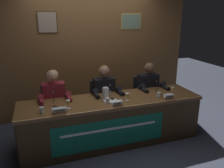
{
  "coord_description": "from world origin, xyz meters",
  "views": [
    {
      "loc": [
        -1.07,
        -3.17,
        2.03
      ],
      "look_at": [
        0.0,
        0.0,
        0.99
      ],
      "focal_mm": 36.01,
      "sensor_mm": 36.0,
      "label": 1
    }
  ],
  "objects_px": {
    "microphone_left": "(54,102)",
    "panelist_right": "(150,89)",
    "juice_glass_right": "(172,89)",
    "microphone_right": "(159,90)",
    "conference_table": "(114,116)",
    "chair_center": "(102,105)",
    "panelist_left": "(55,100)",
    "document_stack_center": "(111,101)",
    "nameplate_left": "(59,110)",
    "nameplate_center": "(117,103)",
    "microphone_center": "(112,94)",
    "juice_glass_center": "(127,95)",
    "juice_glass_left": "(68,103)",
    "nameplate_right": "(169,96)",
    "water_cup_right": "(159,95)",
    "panelist_center": "(105,94)",
    "water_cup_center": "(108,101)",
    "water_cup_left": "(42,110)",
    "water_pitcher_central": "(106,93)",
    "chair_right": "(144,100)",
    "chair_left": "(55,111)"
  },
  "relations": [
    {
      "from": "juice_glass_left",
      "to": "panelist_right",
      "type": "height_order",
      "value": "panelist_right"
    },
    {
      "from": "panelist_left",
      "to": "juice_glass_right",
      "type": "bearing_deg",
      "value": -13.71
    },
    {
      "from": "conference_table",
      "to": "juice_glass_right",
      "type": "relative_size",
      "value": 23.33
    },
    {
      "from": "juice_glass_right",
      "to": "water_cup_center",
      "type": "bearing_deg",
      "value": -177.95
    },
    {
      "from": "juice_glass_center",
      "to": "nameplate_left",
      "type": "bearing_deg",
      "value": -173.13
    },
    {
      "from": "nameplate_right",
      "to": "water_cup_right",
      "type": "xyz_separation_m",
      "value": [
        -0.13,
        0.1,
        -0.0
      ]
    },
    {
      "from": "panelist_center",
      "to": "water_cup_center",
      "type": "distance_m",
      "value": 0.53
    },
    {
      "from": "microphone_center",
      "to": "chair_center",
      "type": "bearing_deg",
      "value": 90.17
    },
    {
      "from": "nameplate_left",
      "to": "nameplate_center",
      "type": "relative_size",
      "value": 1.21
    },
    {
      "from": "nameplate_left",
      "to": "document_stack_center",
      "type": "relative_size",
      "value": 0.93
    },
    {
      "from": "chair_center",
      "to": "microphone_right",
      "type": "distance_m",
      "value": 1.08
    },
    {
      "from": "nameplate_center",
      "to": "panelist_right",
      "type": "distance_m",
      "value": 1.09
    },
    {
      "from": "nameplate_left",
      "to": "microphone_center",
      "type": "height_order",
      "value": "microphone_center"
    },
    {
      "from": "nameplate_right",
      "to": "microphone_right",
      "type": "height_order",
      "value": "microphone_right"
    },
    {
      "from": "microphone_left",
      "to": "document_stack_center",
      "type": "relative_size",
      "value": 1.03
    },
    {
      "from": "nameplate_left",
      "to": "panelist_right",
      "type": "distance_m",
      "value": 1.83
    },
    {
      "from": "microphone_left",
      "to": "nameplate_center",
      "type": "relative_size",
      "value": 1.34
    },
    {
      "from": "water_cup_center",
      "to": "document_stack_center",
      "type": "bearing_deg",
      "value": 38.69
    },
    {
      "from": "conference_table",
      "to": "water_pitcher_central",
      "type": "distance_m",
      "value": 0.38
    },
    {
      "from": "panelist_center",
      "to": "nameplate_right",
      "type": "relative_size",
      "value": 7.68
    },
    {
      "from": "water_cup_left",
      "to": "chair_right",
      "type": "relative_size",
      "value": 0.1
    },
    {
      "from": "juice_glass_right",
      "to": "microphone_right",
      "type": "relative_size",
      "value": 0.57
    },
    {
      "from": "microphone_right",
      "to": "document_stack_center",
      "type": "relative_size",
      "value": 1.03
    },
    {
      "from": "nameplate_center",
      "to": "water_cup_center",
      "type": "height_order",
      "value": "water_cup_center"
    },
    {
      "from": "microphone_left",
      "to": "juice_glass_center",
      "type": "height_order",
      "value": "microphone_left"
    },
    {
      "from": "juice_glass_center",
      "to": "document_stack_center",
      "type": "distance_m",
      "value": 0.27
    },
    {
      "from": "water_cup_right",
      "to": "document_stack_center",
      "type": "height_order",
      "value": "water_cup_right"
    },
    {
      "from": "nameplate_center",
      "to": "chair_left",
      "type": "bearing_deg",
      "value": 135.27
    },
    {
      "from": "juice_glass_left",
      "to": "water_cup_right",
      "type": "xyz_separation_m",
      "value": [
        1.45,
        -0.03,
        -0.05
      ]
    },
    {
      "from": "chair_center",
      "to": "nameplate_center",
      "type": "relative_size",
      "value": 5.46
    },
    {
      "from": "juice_glass_center",
      "to": "water_cup_right",
      "type": "bearing_deg",
      "value": -3.59
    },
    {
      "from": "chair_center",
      "to": "document_stack_center",
      "type": "distance_m",
      "value": 0.73
    },
    {
      "from": "juice_glass_left",
      "to": "juice_glass_center",
      "type": "distance_m",
      "value": 0.91
    },
    {
      "from": "conference_table",
      "to": "microphone_left",
      "type": "relative_size",
      "value": 13.38
    },
    {
      "from": "chair_right",
      "to": "panelist_right",
      "type": "height_order",
      "value": "panelist_right"
    },
    {
      "from": "microphone_left",
      "to": "juice_glass_right",
      "type": "xyz_separation_m",
      "value": [
        1.93,
        -0.08,
        0.01
      ]
    },
    {
      "from": "chair_center",
      "to": "document_stack_center",
      "type": "bearing_deg",
      "value": -94.4
    },
    {
      "from": "juice_glass_left",
      "to": "water_cup_left",
      "type": "height_order",
      "value": "juice_glass_left"
    },
    {
      "from": "water_cup_left",
      "to": "water_cup_center",
      "type": "bearing_deg",
      "value": 2.59
    },
    {
      "from": "conference_table",
      "to": "document_stack_center",
      "type": "bearing_deg",
      "value": 165.45
    },
    {
      "from": "chair_left",
      "to": "nameplate_left",
      "type": "relative_size",
      "value": 4.5
    },
    {
      "from": "panelist_center",
      "to": "juice_glass_right",
      "type": "xyz_separation_m",
      "value": [
        1.04,
        -0.46,
        0.13
      ]
    },
    {
      "from": "conference_table",
      "to": "chair_center",
      "type": "xyz_separation_m",
      "value": [
        0.0,
        0.66,
        -0.08
      ]
    },
    {
      "from": "microphone_left",
      "to": "panelist_right",
      "type": "bearing_deg",
      "value": 12.28
    },
    {
      "from": "nameplate_left",
      "to": "juice_glass_right",
      "type": "distance_m",
      "value": 1.9
    },
    {
      "from": "panelist_left",
      "to": "document_stack_center",
      "type": "relative_size",
      "value": 5.73
    },
    {
      "from": "microphone_center",
      "to": "microphone_right",
      "type": "distance_m",
      "value": 0.82
    },
    {
      "from": "conference_table",
      "to": "chair_right",
      "type": "distance_m",
      "value": 1.09
    },
    {
      "from": "nameplate_center",
      "to": "microphone_center",
      "type": "xyz_separation_m",
      "value": [
        0.02,
        0.3,
        0.03
      ]
    },
    {
      "from": "chair_left",
      "to": "water_cup_left",
      "type": "relative_size",
      "value": 10.35
    }
  ]
}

